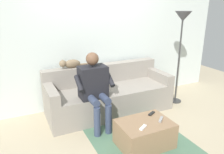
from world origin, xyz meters
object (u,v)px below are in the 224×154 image
at_px(person_solo_seated, 94,86).
at_px(coffee_table, 144,134).
at_px(cat_on_backrest, 70,64).
at_px(remote_white, 143,127).
at_px(couch, 109,95).
at_px(remote_black, 152,114).
at_px(remote_gray, 161,119).
at_px(floor_lamp, 182,26).

bearing_deg(person_solo_seated, coffee_table, 117.04).
bearing_deg(cat_on_backrest, coffee_table, 112.52).
bearing_deg(remote_white, couch, -125.69).
distance_m(person_solo_seated, remote_black, 0.95).
relative_size(couch, remote_gray, 15.15).
relative_size(coffee_table, remote_gray, 4.94).
bearing_deg(remote_gray, couch, 58.90).
relative_size(coffee_table, remote_black, 5.41).
xyz_separation_m(person_solo_seated, remote_black, (-0.62, 0.65, -0.31)).
bearing_deg(remote_white, floor_lamp, -174.78).
relative_size(couch, remote_white, 16.43).
bearing_deg(coffee_table, remote_black, -144.19).
relative_size(remote_gray, remote_white, 1.08).
bearing_deg(cat_on_backrest, couch, 155.18).
xyz_separation_m(couch, remote_gray, (-0.23, 1.22, 0.07)).
relative_size(cat_on_backrest, floor_lamp, 0.29).
xyz_separation_m(couch, floor_lamp, (-1.37, 0.21, 1.19)).
distance_m(person_solo_seated, floor_lamp, 1.96).
xyz_separation_m(coffee_table, remote_white, (0.11, 0.12, 0.19)).
xyz_separation_m(person_solo_seated, cat_on_backrest, (0.19, -0.65, 0.21)).
bearing_deg(coffee_table, person_solo_seated, -62.96).
bearing_deg(remote_black, coffee_table, 8.93).
bearing_deg(remote_gray, remote_white, 150.43).
bearing_deg(remote_black, cat_on_backrest, -84.77).
relative_size(couch, coffee_table, 3.06).
relative_size(coffee_table, person_solo_seated, 0.61).
distance_m(coffee_table, person_solo_seated, 1.03).
bearing_deg(person_solo_seated, remote_white, 108.23).
height_order(remote_gray, remote_black, remote_gray).
relative_size(person_solo_seated, remote_white, 8.81).
bearing_deg(coffee_table, floor_lamp, -144.88).
bearing_deg(couch, coffee_table, 90.00).
height_order(person_solo_seated, cat_on_backrest, person_solo_seated).
bearing_deg(cat_on_backrest, remote_white, 107.53).
relative_size(couch, floor_lamp, 1.26).
xyz_separation_m(remote_white, floor_lamp, (-1.47, -1.08, 1.12)).
xyz_separation_m(cat_on_backrest, remote_gray, (-0.83, 1.50, -0.52)).
bearing_deg(person_solo_seated, floor_lamp, -174.80).
relative_size(person_solo_seated, floor_lamp, 0.68).
distance_m(coffee_table, cat_on_backrest, 1.72).
distance_m(person_solo_seated, remote_gray, 1.10).
height_order(person_solo_seated, remote_white, person_solo_seated).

